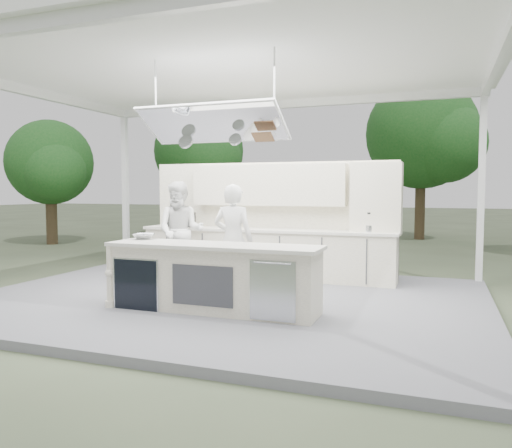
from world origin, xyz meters
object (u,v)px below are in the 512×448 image
at_px(demo_island, 212,277).
at_px(sous_chef, 181,231).
at_px(head_chef, 233,240).
at_px(back_counter, 265,253).

xyz_separation_m(demo_island, sous_chef, (-1.58, 1.97, 0.46)).
bearing_deg(head_chef, sous_chef, -34.44).
bearing_deg(head_chef, demo_island, 93.80).
xyz_separation_m(back_counter, head_chef, (0.07, -1.76, 0.42)).
distance_m(demo_island, back_counter, 2.82).
bearing_deg(demo_island, sous_chef, 128.66).
distance_m(back_counter, head_chef, 1.81).
bearing_deg(demo_island, head_chef, 96.12).
relative_size(demo_island, head_chef, 1.72).
height_order(demo_island, head_chef, head_chef).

